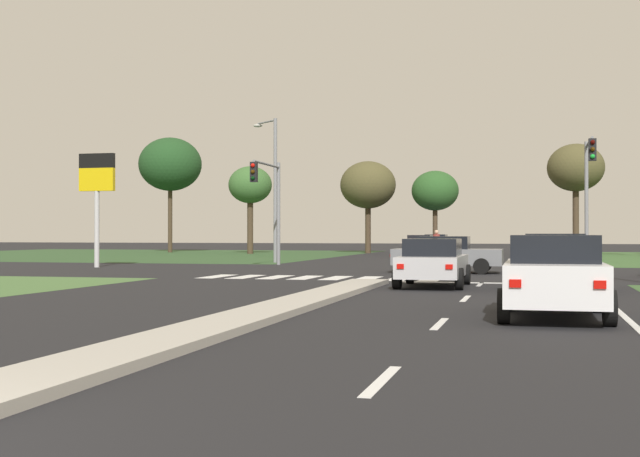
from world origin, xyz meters
The scene contains 34 objects.
ground_plane centered at (0.00, 30.00, 0.00)m, with size 200.00×200.00×0.00m, color black.
grass_verge_far_left centered at (-25.50, 54.50, 0.00)m, with size 35.00×35.00×0.01m, color #2D4C28.
median_island_near centered at (0.00, 11.00, 0.07)m, with size 1.20×22.00×0.14m, color #ADA89E.
median_island_far centered at (0.00, 55.00, 0.07)m, with size 1.20×36.00×0.14m, color gray.
lane_dash_near centered at (3.50, 4.19, 0.01)m, with size 0.14×2.00×0.01m, color silver.
lane_dash_second centered at (3.50, 10.19, 0.01)m, with size 0.14×2.00×0.01m, color silver.
lane_dash_third centered at (3.50, 16.19, 0.01)m, with size 0.14×2.00×0.01m, color silver.
lane_dash_fourth centered at (3.50, 22.19, 0.01)m, with size 0.14×2.00×0.01m, color silver.
edge_line_right centered at (6.85, 12.00, 0.01)m, with size 0.14×24.00×0.01m, color silver.
stop_bar_near centered at (3.80, 23.00, 0.01)m, with size 6.40×0.50×0.01m, color silver.
crosswalk_bar_near centered at (-6.40, 24.80, 0.01)m, with size 0.70×2.80×0.01m, color silver.
crosswalk_bar_second centered at (-5.25, 24.80, 0.01)m, with size 0.70×2.80×0.01m, color silver.
crosswalk_bar_third centered at (-4.10, 24.80, 0.01)m, with size 0.70×2.80×0.01m, color silver.
crosswalk_bar_fourth centered at (-2.95, 24.80, 0.01)m, with size 0.70×2.80×0.01m, color silver.
crosswalk_bar_fifth centered at (-1.80, 24.80, 0.01)m, with size 0.70×2.80×0.01m, color silver.
crosswalk_bar_sixth centered at (-0.65, 24.80, 0.01)m, with size 0.70×2.80×0.01m, color silver.
crosswalk_bar_seventh centered at (0.50, 24.80, 0.01)m, with size 0.70×2.80×0.01m, color silver.
crosswalk_bar_eighth centered at (1.65, 24.80, 0.01)m, with size 0.70×2.80×0.01m, color silver.
car_blue_near centered at (-2.41, 63.09, 0.79)m, with size 2.08×4.41×1.54m.
car_grey_second centered at (1.69, 29.91, 0.77)m, with size 4.49×2.10×1.51m.
car_navy_third centered at (5.74, 20.79, 0.82)m, with size 2.09×4.35×1.62m.
car_white_fourth centered at (5.52, 11.79, 0.81)m, with size 2.03×4.15×1.59m.
car_silver_fifth centered at (2.18, 20.69, 0.75)m, with size 2.02×4.28×1.46m.
car_red_seventh centered at (-2.40, 53.12, 0.77)m, with size 1.98×4.59×1.51m.
traffic_signal_far_right centered at (7.60, 35.07, 4.07)m, with size 0.32×4.41×5.96m.
traffic_signal_far_left centered at (-7.60, 35.01, 3.64)m, with size 0.32×4.32×5.29m.
street_lamp_third centered at (-8.93, 39.94, 4.55)m, with size 1.82×1.51×8.05m.
pedestrian_at_median centered at (0.30, 38.75, 1.14)m, with size 0.34×0.34×1.66m.
fuel_price_totem centered at (-15.12, 31.46, 3.98)m, with size 1.80×0.24×5.46m.
treeline_near centered at (-24.95, 61.60, 7.52)m, with size 5.37×5.37×9.83m.
treeline_second centered at (-16.62, 58.40, 5.40)m, with size 3.46×3.46×6.96m.
treeline_third centered at (-7.97, 62.90, 5.57)m, with size 4.57×4.57×7.56m.
treeline_fourth centered at (-2.43, 62.50, 5.01)m, with size 3.76×3.76×6.65m.
treeline_fifth centered at (8.28, 60.64, 6.48)m, with size 4.20×4.20×8.34m.
Camera 1 is at (5.11, -4.93, 1.62)m, focal length 47.21 mm.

